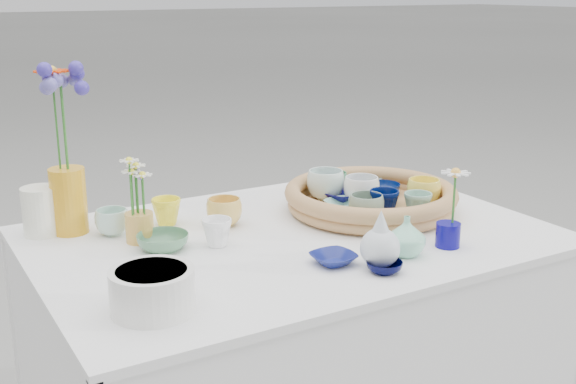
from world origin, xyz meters
TOP-DOWN VIEW (x-y plane):
  - wicker_tray at (0.28, 0.05)m, footprint 0.47×0.47m
  - tray_ceramic_0 at (0.24, 0.14)m, footprint 0.15×0.15m
  - tray_ceramic_1 at (0.38, 0.13)m, footprint 0.11×0.11m
  - tray_ceramic_2 at (0.41, -0.02)m, footprint 0.09×0.09m
  - tray_ceramic_3 at (0.29, 0.06)m, footprint 0.15×0.15m
  - tray_ceramic_4 at (0.19, -0.06)m, footprint 0.10×0.10m
  - tray_ceramic_5 at (0.20, 0.07)m, footprint 0.10×0.10m
  - tray_ceramic_6 at (0.21, 0.17)m, footprint 0.14×0.14m
  - tray_ceramic_7 at (0.27, 0.08)m, footprint 0.12×0.12m
  - tray_ceramic_8 at (0.42, 0.23)m, footprint 0.11×0.11m
  - tray_ceramic_9 at (0.25, -0.05)m, footprint 0.08×0.08m
  - tray_ceramic_10 at (0.11, 0.01)m, footprint 0.10×0.10m
  - tray_ceramic_11 at (0.32, -0.10)m, footprint 0.09×0.09m
  - tray_ceramic_12 at (0.28, 0.22)m, footprint 0.09×0.09m
  - loose_ceramic_0 at (-0.24, 0.23)m, footprint 0.10×0.10m
  - loose_ceramic_1 at (-0.12, 0.15)m, footprint 0.11×0.11m
  - loose_ceramic_2 at (-0.32, 0.06)m, footprint 0.14×0.14m
  - loose_ceramic_3 at (-0.20, 0.02)m, footprint 0.08×0.08m
  - loose_ceramic_4 at (-0.02, -0.22)m, footprint 0.10×0.10m
  - loose_ceramic_5 at (-0.39, 0.22)m, footprint 0.09×0.09m
  - loose_ceramic_6 at (0.05, -0.32)m, footprint 0.10×0.10m
  - fluted_bowl at (-0.46, -0.25)m, footprint 0.17×0.17m
  - bud_vase_paleblue at (0.06, -0.29)m, footprint 0.11×0.11m
  - bud_vase_seafoam at (0.15, -0.26)m, footprint 0.10×0.10m
  - bud_vase_cobalt at (0.28, -0.26)m, footprint 0.07×0.07m
  - single_daisy at (0.29, -0.27)m, footprint 0.11×0.11m
  - tall_vase_yellow at (-0.48, 0.29)m, footprint 0.10×0.10m
  - gerbera at (-0.49, 0.30)m, footprint 0.12×0.12m
  - hydrangea at (-0.47, 0.28)m, footprint 0.12×0.12m
  - white_pitcher at (-0.54, 0.31)m, footprint 0.15×0.13m
  - daisy_cup at (-0.35, 0.14)m, footprint 0.08×0.08m
  - daisy_posy at (-0.35, 0.13)m, footprint 0.09×0.09m

SIDE VIEW (x-z plane):
  - loose_ceramic_4 at x=-0.02m, z-range 0.77..0.79m
  - loose_ceramic_6 at x=0.05m, z-range 0.77..0.79m
  - loose_ceramic_2 at x=-0.32m, z-range 0.77..0.80m
  - tray_ceramic_5 at x=0.20m, z-range 0.78..0.81m
  - bud_vase_cobalt at x=0.28m, z-range 0.77..0.82m
  - tray_ceramic_10 at x=0.11m, z-range 0.78..0.81m
  - tray_ceramic_8 at x=0.42m, z-range 0.78..0.81m
  - tray_ceramic_0 at x=0.24m, z-range 0.78..0.81m
  - loose_ceramic_5 at x=-0.39m, z-range 0.77..0.83m
  - tray_ceramic_1 at x=0.38m, z-range 0.78..0.81m
  - loose_ceramic_3 at x=-0.20m, z-range 0.76..0.83m
  - tray_ceramic_3 at x=0.29m, z-range 0.78..0.82m
  - loose_ceramic_0 at x=-0.24m, z-range 0.77..0.84m
  - loose_ceramic_1 at x=-0.12m, z-range 0.77..0.84m
  - daisy_cup at x=-0.35m, z-range 0.77..0.84m
  - wicker_tray at x=0.28m, z-range 0.77..0.84m
  - fluted_bowl at x=-0.46m, z-range 0.77..0.85m
  - bud_vase_seafoam at x=0.15m, z-range 0.77..0.86m
  - tray_ceramic_12 at x=0.28m, z-range 0.78..0.84m
  - tray_ceramic_11 at x=0.32m, z-range 0.78..0.85m
  - tray_ceramic_4 at x=0.19m, z-range 0.78..0.85m
  - tray_ceramic_9 at x=0.25m, z-range 0.78..0.86m
  - tray_ceramic_2 at x=0.41m, z-range 0.78..0.86m
  - tray_ceramic_7 at x=0.27m, z-range 0.78..0.86m
  - tray_ceramic_6 at x=0.21m, z-range 0.78..0.87m
  - white_pitcher at x=-0.54m, z-range 0.77..0.89m
  - bud_vase_paleblue at x=0.06m, z-range 0.77..0.90m
  - tall_vase_yellow at x=-0.48m, z-range 0.77..0.93m
  - single_daisy at x=0.29m, z-range 0.81..0.96m
  - daisy_posy at x=-0.35m, z-range 0.84..0.98m
  - hydrangea at x=-0.47m, z-range 0.89..1.20m
  - gerbera at x=-0.49m, z-range 0.92..1.18m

